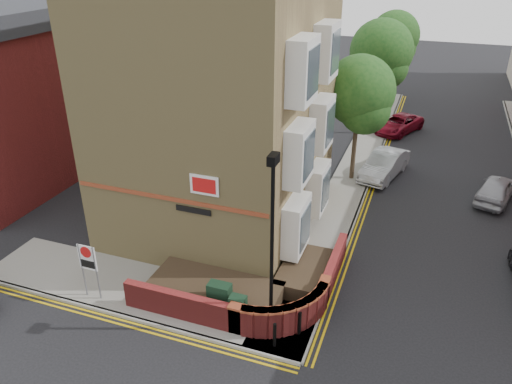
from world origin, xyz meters
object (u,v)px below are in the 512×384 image
object	(u,v)px
utility_cabinet_large	(220,298)
zone_sign	(88,262)
lamppost	(272,246)
silver_car_near	(384,165)

from	to	relation	value
utility_cabinet_large	zone_sign	world-z (taller)	zone_sign
lamppost	zone_sign	size ratio (longest dim) A/B	2.86
lamppost	zone_sign	world-z (taller)	lamppost
silver_car_near	utility_cabinet_large	bearing A→B (deg)	-91.83
zone_sign	lamppost	bearing A→B (deg)	6.07
zone_sign	silver_car_near	distance (m)	16.90
silver_car_near	lamppost	bearing A→B (deg)	-84.19
lamppost	utility_cabinet_large	world-z (taller)	lamppost
utility_cabinet_large	silver_car_near	bearing A→B (deg)	74.13
lamppost	silver_car_near	bearing A→B (deg)	81.76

